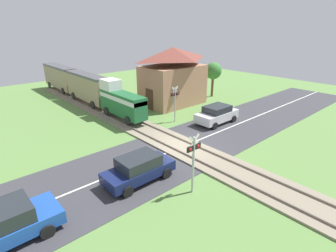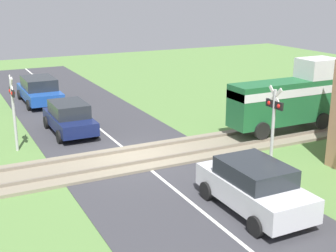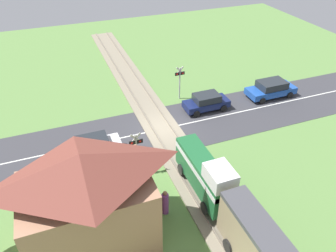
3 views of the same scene
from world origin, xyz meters
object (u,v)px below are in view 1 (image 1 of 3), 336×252
(crossing_signal_west_approach, at_px, (193,156))
(crossing_signal_east_approach, at_px, (175,99))
(car_near_crossing, at_px, (139,168))
(car_far_side, at_px, (217,114))
(station_building, at_px, (173,77))
(pedestrian_by_station, at_px, (143,105))
(train, at_px, (83,85))

(crossing_signal_west_approach, height_order, crossing_signal_east_approach, same)
(car_near_crossing, bearing_deg, crossing_signal_west_approach, -61.71)
(car_near_crossing, distance_m, car_far_side, 10.67)
(car_far_side, xyz_separation_m, crossing_signal_east_approach, (-2.47, 2.63, 1.21))
(station_building, distance_m, pedestrian_by_station, 4.66)
(car_far_side, xyz_separation_m, crossing_signal_west_approach, (-8.86, -5.51, 1.21))
(car_far_side, relative_size, crossing_signal_east_approach, 1.26)
(train, relative_size, crossing_signal_east_approach, 6.51)
(car_far_side, relative_size, station_building, 0.59)
(car_far_side, bearing_deg, crossing_signal_east_approach, 133.26)
(train, distance_m, station_building, 9.63)
(car_near_crossing, height_order, crossing_signal_east_approach, crossing_signal_east_approach)
(car_far_side, bearing_deg, car_near_crossing, -164.34)
(train, xyz_separation_m, pedestrian_by_station, (2.71, -7.05, -1.12))
(car_near_crossing, bearing_deg, station_building, 40.43)
(crossing_signal_west_approach, bearing_deg, pedestrian_by_station, 63.89)
(pedestrian_by_station, bearing_deg, car_far_side, -65.63)
(crossing_signal_west_approach, bearing_deg, station_building, 50.96)
(crossing_signal_east_approach, bearing_deg, pedestrian_by_station, 97.13)
(crossing_signal_west_approach, bearing_deg, crossing_signal_east_approach, 51.83)
(train, bearing_deg, crossing_signal_west_approach, -99.50)
(crossing_signal_west_approach, xyz_separation_m, station_building, (10.05, 12.39, 0.84))
(crossing_signal_west_approach, height_order, station_building, station_building)
(car_near_crossing, height_order, station_building, station_building)
(station_building, bearing_deg, car_near_crossing, -139.57)
(crossing_signal_west_approach, distance_m, station_building, 15.97)
(car_near_crossing, bearing_deg, pedestrian_by_station, 52.16)
(crossing_signal_east_approach, bearing_deg, car_far_side, -46.74)
(crossing_signal_west_approach, height_order, pedestrian_by_station, crossing_signal_west_approach)
(train, bearing_deg, station_building, -44.39)
(crossing_signal_east_approach, distance_m, station_building, 5.67)
(car_far_side, height_order, crossing_signal_east_approach, crossing_signal_east_approach)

